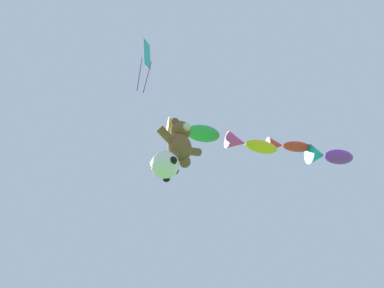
{
  "coord_description": "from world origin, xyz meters",
  "views": [
    {
      "loc": [
        -5.24,
        -1.99,
        0.88
      ],
      "look_at": [
        -0.3,
        3.47,
        7.75
      ],
      "focal_mm": 28.0,
      "sensor_mm": 36.0,
      "label": 1
    }
  ],
  "objects_px": {
    "soccer_ball_kite": "(165,165)",
    "fish_kite_violet": "(328,156)",
    "diamond_kite": "(147,57)",
    "teddy_bear_kite": "(180,142)",
    "fish_kite_emerald": "(190,132)",
    "fish_kite_crimson": "(286,146)",
    "fish_kite_goldfin": "(249,144)"
  },
  "relations": [
    {
      "from": "teddy_bear_kite",
      "to": "diamond_kite",
      "type": "distance_m",
      "value": 3.58
    },
    {
      "from": "fish_kite_emerald",
      "to": "fish_kite_goldfin",
      "type": "height_order",
      "value": "fish_kite_emerald"
    },
    {
      "from": "fish_kite_crimson",
      "to": "fish_kite_goldfin",
      "type": "bearing_deg",
      "value": 159.41
    },
    {
      "from": "fish_kite_goldfin",
      "to": "fish_kite_violet",
      "type": "relative_size",
      "value": 1.08
    },
    {
      "from": "fish_kite_violet",
      "to": "diamond_kite",
      "type": "relative_size",
      "value": 0.72
    },
    {
      "from": "soccer_ball_kite",
      "to": "fish_kite_goldfin",
      "type": "distance_m",
      "value": 5.21
    },
    {
      "from": "diamond_kite",
      "to": "fish_kite_violet",
      "type": "bearing_deg",
      "value": -11.69
    },
    {
      "from": "teddy_bear_kite",
      "to": "fish_kite_crimson",
      "type": "height_order",
      "value": "fish_kite_crimson"
    },
    {
      "from": "diamond_kite",
      "to": "fish_kite_emerald",
      "type": "bearing_deg",
      "value": 22.79
    },
    {
      "from": "fish_kite_emerald",
      "to": "fish_kite_goldfin",
      "type": "bearing_deg",
      "value": -36.53
    },
    {
      "from": "soccer_ball_kite",
      "to": "fish_kite_goldfin",
      "type": "bearing_deg",
      "value": -7.15
    },
    {
      "from": "teddy_bear_kite",
      "to": "fish_kite_crimson",
      "type": "xyz_separation_m",
      "value": [
        5.67,
        -1.13,
        2.56
      ]
    },
    {
      "from": "fish_kite_emerald",
      "to": "fish_kite_violet",
      "type": "bearing_deg",
      "value": -30.45
    },
    {
      "from": "teddy_bear_kite",
      "to": "fish_kite_goldfin",
      "type": "height_order",
      "value": "fish_kite_goldfin"
    },
    {
      "from": "fish_kite_crimson",
      "to": "diamond_kite",
      "type": "height_order",
      "value": "diamond_kite"
    },
    {
      "from": "diamond_kite",
      "to": "fish_kite_goldfin",
      "type": "bearing_deg",
      "value": -0.94
    },
    {
      "from": "soccer_ball_kite",
      "to": "fish_kite_crimson",
      "type": "distance_m",
      "value": 7.3
    },
    {
      "from": "fish_kite_crimson",
      "to": "fish_kite_violet",
      "type": "relative_size",
      "value": 0.91
    },
    {
      "from": "soccer_ball_kite",
      "to": "diamond_kite",
      "type": "xyz_separation_m",
      "value": [
        -1.56,
        -0.43,
        4.16
      ]
    },
    {
      "from": "teddy_bear_kite",
      "to": "fish_kite_violet",
      "type": "distance_m",
      "value": 8.01
    },
    {
      "from": "teddy_bear_kite",
      "to": "diamond_kite",
      "type": "height_order",
      "value": "diamond_kite"
    },
    {
      "from": "fish_kite_emerald",
      "to": "diamond_kite",
      "type": "relative_size",
      "value": 0.8
    },
    {
      "from": "fish_kite_crimson",
      "to": "diamond_kite",
      "type": "distance_m",
      "value": 7.74
    },
    {
      "from": "teddy_bear_kite",
      "to": "fish_kite_crimson",
      "type": "relative_size",
      "value": 0.93
    },
    {
      "from": "fish_kite_violet",
      "to": "diamond_kite",
      "type": "xyz_separation_m",
      "value": [
        -9.39,
        1.94,
        0.75
      ]
    },
    {
      "from": "soccer_ball_kite",
      "to": "diamond_kite",
      "type": "height_order",
      "value": "diamond_kite"
    },
    {
      "from": "fish_kite_crimson",
      "to": "fish_kite_violet",
      "type": "bearing_deg",
      "value": -32.78
    },
    {
      "from": "fish_kite_emerald",
      "to": "teddy_bear_kite",
      "type": "bearing_deg",
      "value": -141.8
    },
    {
      "from": "soccer_ball_kite",
      "to": "fish_kite_violet",
      "type": "relative_size",
      "value": 0.43
    },
    {
      "from": "fish_kite_emerald",
      "to": "fish_kite_violet",
      "type": "xyz_separation_m",
      "value": [
        5.84,
        -3.43,
        -0.27
      ]
    },
    {
      "from": "fish_kite_goldfin",
      "to": "diamond_kite",
      "type": "bearing_deg",
      "value": 179.06
    },
    {
      "from": "fish_kite_violet",
      "to": "diamond_kite",
      "type": "bearing_deg",
      "value": 168.31
    }
  ]
}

